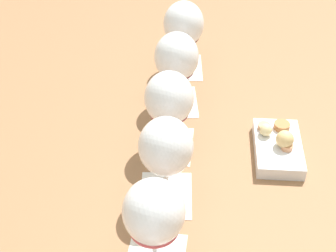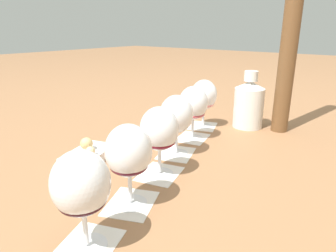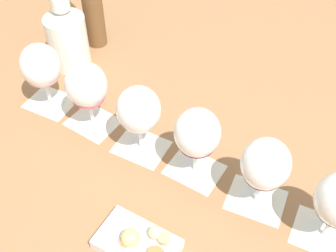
{
  "view_description": "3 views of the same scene",
  "coord_description": "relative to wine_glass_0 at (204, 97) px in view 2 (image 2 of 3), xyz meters",
  "views": [
    {
      "loc": [
        -0.67,
        -0.26,
        0.71
      ],
      "look_at": [
        0.0,
        0.0,
        0.11
      ],
      "focal_mm": 55.0,
      "sensor_mm": 36.0,
      "label": 1
    },
    {
      "loc": [
        0.59,
        0.46,
        0.35
      ],
      "look_at": [
        0.0,
        0.0,
        0.11
      ],
      "focal_mm": 32.0,
      "sensor_mm": 36.0,
      "label": 2
    },
    {
      "loc": [
        0.44,
        -0.4,
        0.74
      ],
      "look_at": [
        0.0,
        0.0,
        0.11
      ],
      "focal_mm": 45.0,
      "sensor_mm": 36.0,
      "label": 3
    }
  ],
  "objects": [
    {
      "name": "tasting_card_0",
      "position": [
        0.0,
        0.0,
        -0.11
      ],
      "size": [
        0.14,
        0.13,
        0.0
      ],
      "color": "silver",
      "rests_on": "ground_plane"
    },
    {
      "name": "wine_glass_3",
      "position": [
        0.4,
        0.12,
        -0.0
      ],
      "size": [
        0.1,
        0.1,
        0.17
      ],
      "color": "white",
      "rests_on": "tasting_card_3"
    },
    {
      "name": "wine_glass_1",
      "position": [
        0.13,
        0.04,
        0.0
      ],
      "size": [
        0.1,
        0.1,
        0.17
      ],
      "color": "white",
      "rests_on": "tasting_card_1"
    },
    {
      "name": "tasting_card_4",
      "position": [
        0.54,
        0.16,
        -0.11
      ],
      "size": [
        0.14,
        0.13,
        0.0
      ],
      "color": "silver",
      "rests_on": "ground_plane"
    },
    {
      "name": "wine_glass_4",
      "position": [
        0.54,
        0.16,
        -0.0
      ],
      "size": [
        0.1,
        0.1,
        0.17
      ],
      "color": "white",
      "rests_on": "tasting_card_4"
    },
    {
      "name": "ground_plane",
      "position": [
        0.34,
        0.1,
        -0.11
      ],
      "size": [
        8.0,
        8.0,
        0.0
      ],
      "primitive_type": "plane",
      "color": "#936642"
    },
    {
      "name": "wine_glass_5",
      "position": [
        0.68,
        0.19,
        -0.0
      ],
      "size": [
        0.1,
        0.1,
        0.17
      ],
      "color": "white",
      "rests_on": "tasting_card_5"
    },
    {
      "name": "wine_glass_0",
      "position": [
        0.0,
        0.0,
        0.0
      ],
      "size": [
        0.1,
        0.1,
        0.17
      ],
      "color": "white",
      "rests_on": "tasting_card_0"
    },
    {
      "name": "snack_dish",
      "position": [
        0.46,
        -0.09,
        -0.1
      ],
      "size": [
        0.17,
        0.13,
        0.06
      ],
      "color": "silver",
      "rests_on": "ground_plane"
    },
    {
      "name": "tasting_card_1",
      "position": [
        0.13,
        0.04,
        -0.11
      ],
      "size": [
        0.13,
        0.12,
        0.0
      ],
      "color": "silver",
      "rests_on": "ground_plane"
    },
    {
      "name": "tasting_card_2",
      "position": [
        0.27,
        0.08,
        -0.11
      ],
      "size": [
        0.14,
        0.13,
        0.0
      ],
      "color": "silver",
      "rests_on": "ground_plane"
    },
    {
      "name": "tasting_card_3",
      "position": [
        0.4,
        0.12,
        -0.11
      ],
      "size": [
        0.14,
        0.12,
        0.0
      ],
      "color": "silver",
      "rests_on": "ground_plane"
    },
    {
      "name": "tasting_card_5",
      "position": [
        0.68,
        0.19,
        -0.11
      ],
      "size": [
        0.14,
        0.13,
        0.0
      ],
      "color": "silver",
      "rests_on": "ground_plane"
    },
    {
      "name": "ceramic_vase",
      "position": [
        -0.1,
        0.13,
        -0.02
      ],
      "size": [
        0.11,
        0.11,
        0.21
      ],
      "color": "white",
      "rests_on": "ground_plane"
    },
    {
      "name": "wine_glass_2",
      "position": [
        0.27,
        0.08,
        -0.0
      ],
      "size": [
        0.1,
        0.1,
        0.17
      ],
      "color": "white",
      "rests_on": "tasting_card_2"
    },
    {
      "name": "umbrella_pole",
      "position": [
        -0.13,
        0.24,
        0.32
      ],
      "size": [
        0.06,
        0.06,
        0.86
      ],
      "color": "brown",
      "rests_on": "ground_plane"
    }
  ]
}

